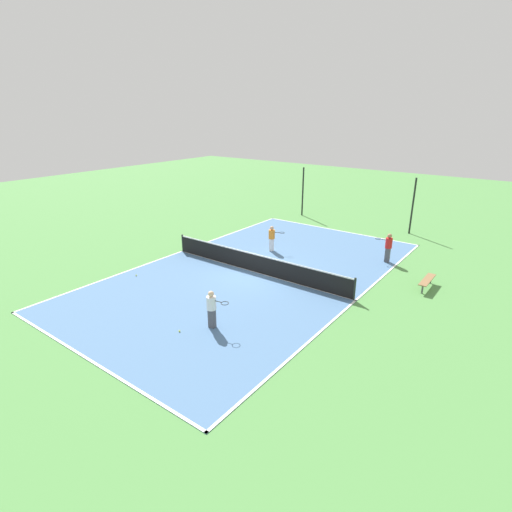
{
  "coord_description": "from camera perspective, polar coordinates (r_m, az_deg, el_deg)",
  "views": [
    {
      "loc": [
        11.28,
        -15.19,
        7.82
      ],
      "look_at": [
        0.0,
        0.0,
        0.9
      ],
      "focal_mm": 28.0,
      "sensor_mm": 36.0,
      "label": 1
    }
  ],
  "objects": [
    {
      "name": "fence_post_back_right",
      "position": [
        28.47,
        21.47,
        6.64
      ],
      "size": [
        0.12,
        0.12,
        3.74
      ],
      "color": "black",
      "rests_on": "ground_plane"
    },
    {
      "name": "tennis_ball_far_baseline",
      "position": [
        15.45,
        -10.88,
        -10.48
      ],
      "size": [
        0.07,
        0.07,
        0.07
      ],
      "primitive_type": "sphere",
      "color": "#CCE033",
      "rests_on": "court_surface"
    },
    {
      "name": "bench",
      "position": [
        20.19,
        23.26,
        -3.23
      ],
      "size": [
        0.36,
        1.72,
        0.45
      ],
      "rotation": [
        0.0,
        0.0,
        1.57
      ],
      "color": "olive",
      "rests_on": "ground_plane"
    },
    {
      "name": "player_center_orange",
      "position": [
        23.3,
        2.29,
        2.73
      ],
      "size": [
        0.99,
        0.69,
        1.5
      ],
      "rotation": [
        0.0,
        0.0,
        0.43
      ],
      "color": "white",
      "rests_on": "court_surface"
    },
    {
      "name": "court_surface",
      "position": [
        20.47,
        0.0,
        -2.34
      ],
      "size": [
        10.95,
        19.01,
        0.02
      ],
      "color": "#4C729E",
      "rests_on": "ground_plane"
    },
    {
      "name": "ground_plane",
      "position": [
        20.47,
        0.0,
        -2.37
      ],
      "size": [
        80.0,
        80.0,
        0.0
      ],
      "primitive_type": "plane",
      "color": "#518E47"
    },
    {
      "name": "player_coach_red",
      "position": [
        22.68,
        18.38,
        1.38
      ],
      "size": [
        0.96,
        0.42,
        1.61
      ],
      "rotation": [
        0.0,
        0.0,
        3.23
      ],
      "color": "#4C4C51",
      "rests_on": "court_surface"
    },
    {
      "name": "tennis_ball_midcourt",
      "position": [
        20.87,
        -16.75,
        -2.65
      ],
      "size": [
        0.07,
        0.07,
        0.07
      ],
      "primitive_type": "sphere",
      "color": "#CCE033",
      "rests_on": "court_surface"
    },
    {
      "name": "fence_post_back_left",
      "position": [
        31.6,
        6.7,
        9.11
      ],
      "size": [
        0.12,
        0.12,
        3.74
      ],
      "color": "black",
      "rests_on": "ground_plane"
    },
    {
      "name": "player_near_white",
      "position": [
        15.18,
        -6.34,
        -7.25
      ],
      "size": [
        0.97,
        0.47,
        1.51
      ],
      "rotation": [
        0.0,
        0.0,
        0.15
      ],
      "color": "#4C4C51",
      "rests_on": "court_surface"
    },
    {
      "name": "tennis_net",
      "position": [
        20.27,
        0.0,
        -0.94
      ],
      "size": [
        10.75,
        0.1,
        1.03
      ],
      "color": "black",
      "rests_on": "court_surface"
    }
  ]
}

